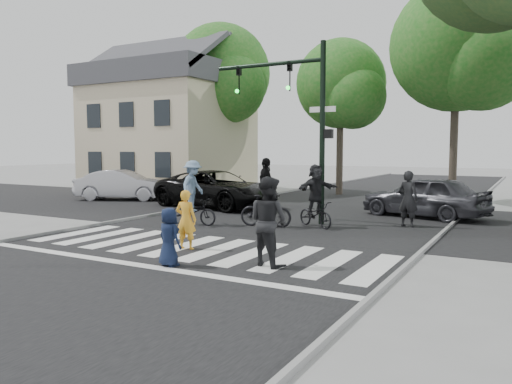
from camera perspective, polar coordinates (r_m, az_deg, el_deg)
ground at (r=12.05m, az=-9.16°, el=-7.16°), size 120.00×120.00×0.00m
road_stem at (r=16.19m, az=1.92°, el=-3.95°), size 10.00×70.00×0.01m
road_cross at (r=18.88m, az=6.11°, el=-2.69°), size 70.00×10.00×0.01m
curb_left at (r=19.02m, az=-11.73°, el=-2.58°), size 0.10×70.00×0.10m
curb_right at (r=14.61m, az=19.88°, el=-5.06°), size 0.10×70.00×0.10m
crosswalk at (r=12.56m, az=-7.27°, el=-6.60°), size 10.00×3.85×0.01m
traffic_signal at (r=16.98m, az=4.92°, el=9.63°), size 4.45×0.29×6.00m
bg_tree_0 at (r=33.06m, az=-10.77°, el=11.21°), size 5.46×5.20×8.97m
bg_tree_1 at (r=29.73m, az=-3.81°, el=12.98°), size 6.09×5.80×9.80m
bg_tree_2 at (r=27.58m, az=10.00°, el=11.71°), size 5.04×4.80×8.40m
bg_tree_3 at (r=25.06m, az=22.62°, el=14.78°), size 6.30×6.00×10.20m
house at (r=29.90m, az=-9.89°, el=7.38°), size 8.40×8.10×8.82m
pedestrian_woman at (r=12.60m, az=-8.00°, el=-3.15°), size 0.60×0.44×1.50m
pedestrian_child at (r=10.87m, az=-9.91°, el=-5.09°), size 0.70×0.54×1.27m
pedestrian_adult at (r=10.70m, az=1.44°, el=-3.38°), size 1.11×0.97×1.93m
cyclist_left at (r=16.54m, az=-7.22°, el=-0.59°), size 1.73×1.15×2.14m
cyclist_mid at (r=16.01m, az=1.11°, el=-0.77°), size 1.76×1.10×2.23m
cyclist_right at (r=16.05m, az=6.84°, el=-0.82°), size 1.67×1.53×2.03m
car_suv at (r=21.38m, az=-4.51°, el=0.34°), size 6.05×3.50×1.58m
car_silver at (r=25.27m, az=-14.98°, el=0.78°), size 4.73×3.27×1.48m
car_grey at (r=19.28m, az=18.70°, el=-0.48°), size 4.83×2.94×1.54m
bystander_dark at (r=16.75m, az=17.00°, el=-0.75°), size 0.76×0.60×1.82m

